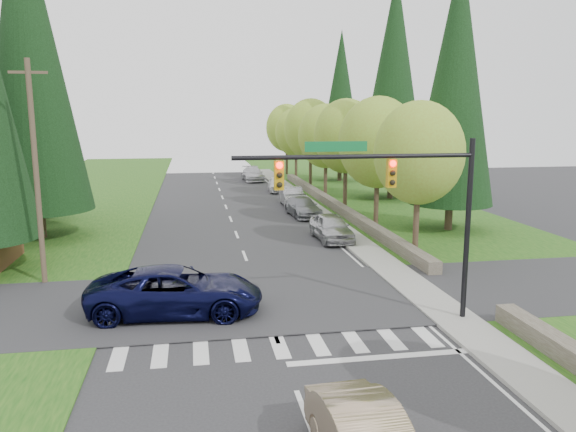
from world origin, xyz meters
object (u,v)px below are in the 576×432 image
object	(u,v)px
suv_navy	(176,291)
parked_car_b	(303,207)
parked_car_a	(331,227)
parked_car_d	(277,184)
parked_car_e	(253,174)
parked_car_c	(292,197)

from	to	relation	value
suv_navy	parked_car_b	xyz separation A→B (m)	(8.94, 19.75, -0.21)
parked_car_a	parked_car_d	xyz separation A→B (m)	(0.00, 22.01, -0.07)
parked_car_e	parked_car_d	bearing A→B (deg)	-83.62
parked_car_c	parked_car_e	size ratio (longest dim) A/B	0.89
suv_navy	parked_car_c	world-z (taller)	suv_navy
suv_navy	parked_car_c	xyz separation A→B (m)	(8.97, 24.68, -0.14)
parked_car_c	parked_car_b	bearing A→B (deg)	-89.03
parked_car_a	suv_navy	bearing A→B (deg)	-130.43
parked_car_b	parked_car_d	bearing A→B (deg)	85.25
parked_car_a	parked_car_b	xyz separation A→B (m)	(-0.12, 8.28, -0.11)
parked_car_e	parked_car_b	bearing A→B (deg)	-88.87
suv_navy	parked_car_d	size ratio (longest dim) A/B	1.53
parked_car_a	parked_car_c	world-z (taller)	parked_car_a
parked_car_b	parked_car_e	xyz separation A→B (m)	(-1.28, 23.21, 0.07)
parked_car_c	suv_navy	bearing A→B (deg)	-108.59
parked_car_d	parked_car_c	bearing A→B (deg)	-85.65
suv_navy	parked_car_d	world-z (taller)	suv_navy
suv_navy	parked_car_e	distance (m)	43.64
suv_navy	parked_car_e	world-z (taller)	suv_navy
parked_car_e	parked_car_a	bearing A→B (deg)	-89.48
parked_car_c	parked_car_d	size ratio (longest dim) A/B	1.10
parked_car_c	parked_car_a	bearing A→B (deg)	-88.26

